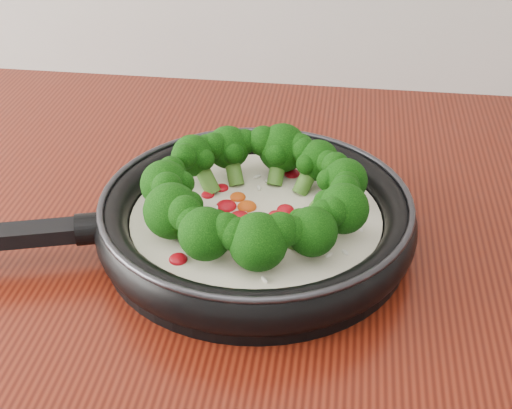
# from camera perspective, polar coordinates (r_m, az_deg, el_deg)

# --- Properties ---
(skillet) EXTENTS (0.58, 0.44, 0.10)m
(skillet) POSITION_cam_1_polar(r_m,az_deg,el_deg) (0.78, -0.28, -0.74)
(skillet) COLOR black
(skillet) RESTS_ON counter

